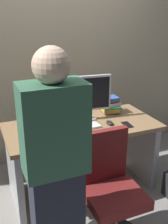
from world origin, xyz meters
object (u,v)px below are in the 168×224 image
at_px(keyboard, 78,128).
at_px(book_stack, 110,105).
at_px(monitor, 85,95).
at_px(cup_by_monitor, 39,122).
at_px(office_chair, 110,195).
at_px(cup_near_keyboard, 47,134).
at_px(cell_phone, 127,125).
at_px(person_at_desk, 56,171).
at_px(desk, 82,145).
at_px(mouse, 110,123).

bearing_deg(keyboard, book_stack, 27.62).
distance_m(monitor, cup_by_monitor, 0.53).
distance_m(office_chair, book_stack, 1.08).
distance_m(cup_near_keyboard, cell_phone, 0.81).
height_order(person_at_desk, keyboard, person_at_desk).
bearing_deg(cup_by_monitor, desk, -15.97).
bearing_deg(cup_near_keyboard, monitor, 30.76).
relative_size(monitor, book_stack, 2.45).
distance_m(person_at_desk, monitor, 1.14).
bearing_deg(cell_phone, monitor, 142.00).
bearing_deg(cup_near_keyboard, person_at_desk, -100.48).
relative_size(office_chair, cup_near_keyboard, 9.39).
height_order(mouse, book_stack, book_stack).
xyz_separation_m(desk, office_chair, (-0.05, -0.71, -0.09)).
distance_m(cup_near_keyboard, book_stack, 0.88).
distance_m(keyboard, cell_phone, 0.49).
xyz_separation_m(cup_near_keyboard, cup_by_monitor, (0.00, 0.29, -0.01)).
relative_size(office_chair, keyboard, 2.19).
xyz_separation_m(desk, person_at_desk, (-0.52, -0.84, 0.32)).
distance_m(office_chair, cell_phone, 0.77).
bearing_deg(desk, book_stack, 23.91).
xyz_separation_m(keyboard, cup_by_monitor, (-0.33, 0.20, 0.03)).
bearing_deg(book_stack, office_chair, -116.96).
bearing_deg(cell_phone, book_stack, 94.66).
bearing_deg(keyboard, cell_phone, -12.80).
relative_size(person_at_desk, cup_near_keyboard, 16.38).
bearing_deg(book_stack, mouse, -118.40).
bearing_deg(cup_by_monitor, keyboard, -31.42).
bearing_deg(desk, cell_phone, -24.18).
relative_size(keyboard, cup_near_keyboard, 4.30).
relative_size(monitor, keyboard, 1.26).
relative_size(person_at_desk, mouse, 16.39).
height_order(desk, mouse, mouse).
xyz_separation_m(cup_near_keyboard, cell_phone, (0.81, -0.01, -0.05)).
bearing_deg(office_chair, cup_near_keyboard, 123.09).
bearing_deg(cup_by_monitor, cup_near_keyboard, -90.31).
relative_size(desk, cell_phone, 10.43).
xyz_separation_m(office_chair, book_stack, (0.45, 0.89, 0.41)).
height_order(person_at_desk, monitor, person_at_desk).
bearing_deg(mouse, keyboard, 177.16).
bearing_deg(monitor, desk, -124.78).
height_order(desk, monitor, monitor).
distance_m(office_chair, keyboard, 0.71).
relative_size(cup_near_keyboard, cup_by_monitor, 1.11).
height_order(office_chair, cell_phone, office_chair).
height_order(keyboard, cell_phone, keyboard).
distance_m(person_at_desk, keyboard, 0.88).
xyz_separation_m(book_stack, cell_phone, (0.00, -0.36, -0.08)).
bearing_deg(cup_by_monitor, book_stack, 4.60).
bearing_deg(desk, office_chair, -93.95).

